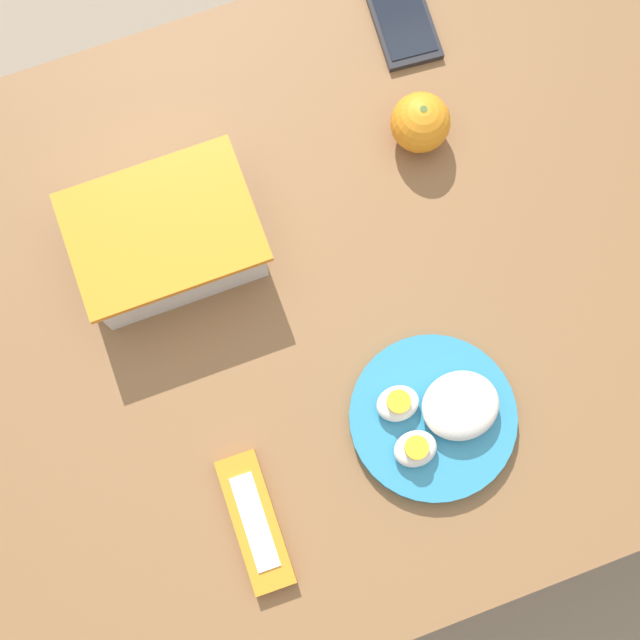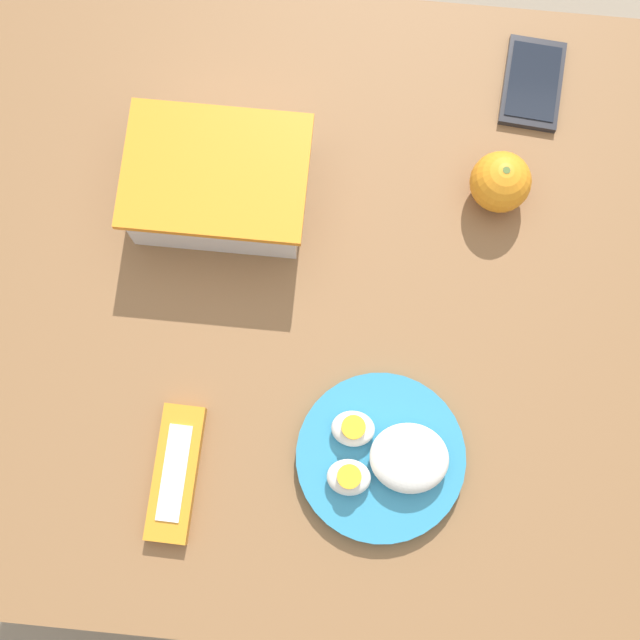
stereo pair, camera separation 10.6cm
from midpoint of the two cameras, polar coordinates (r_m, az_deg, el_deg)
name	(u,v)px [view 2 (the right image)]	position (r m, az deg, el deg)	size (l,w,h in m)	color
ground_plane	(350,387)	(1.80, 3.60, -4.67)	(10.00, 10.00, 0.00)	gray
table	(365,320)	(1.21, 5.34, -0.53)	(1.15, 0.84, 0.72)	brown
food_container	(219,185)	(1.10, -3.79, 8.04)	(0.22, 0.16, 0.09)	white
orange_fruit	(500,182)	(1.14, 14.08, 8.01)	(0.08, 0.08, 0.08)	orange
rice_plate	(384,457)	(1.06, 6.98, -9.33)	(0.20, 0.20, 0.05)	teal
candy_bar	(176,473)	(1.06, -6.46, -10.35)	(0.05, 0.16, 0.02)	orange
cell_phone	(533,83)	(1.24, 15.88, 13.90)	(0.08, 0.13, 0.01)	#232328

